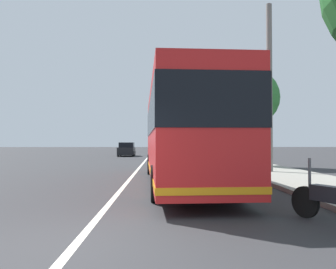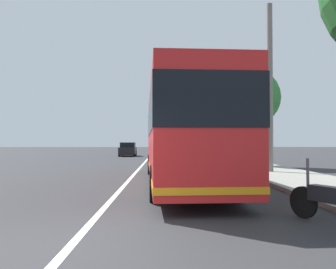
% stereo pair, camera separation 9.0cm
% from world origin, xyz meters
% --- Properties ---
extents(ground_plane, '(220.00, 220.00, 0.00)m').
position_xyz_m(ground_plane, '(0.00, 0.00, 0.00)').
color(ground_plane, '#2D2D30').
extents(sidewalk_curb, '(110.00, 3.60, 0.14)m').
position_xyz_m(sidewalk_curb, '(10.00, -7.20, 0.07)').
color(sidewalk_curb, gray).
rests_on(sidewalk_curb, ground).
extents(lane_divider_line, '(110.00, 0.16, 0.01)m').
position_xyz_m(lane_divider_line, '(10.00, 0.00, 0.00)').
color(lane_divider_line, silver).
rests_on(lane_divider_line, ground).
extents(coach_bus, '(12.58, 3.11, 3.59)m').
position_xyz_m(coach_bus, '(8.09, -2.16, 2.06)').
color(coach_bus, red).
rests_on(coach_bus, ground).
extents(car_ahead_same_lane, '(4.73, 1.94, 1.49)m').
position_xyz_m(car_ahead_same_lane, '(30.91, -1.99, 0.70)').
color(car_ahead_same_lane, navy).
rests_on(car_ahead_same_lane, ground).
extents(car_side_street, '(4.29, 1.88, 1.57)m').
position_xyz_m(car_side_street, '(44.07, -2.60, 0.73)').
color(car_side_street, gray).
rests_on(car_side_street, ground).
extents(car_behind_bus, '(4.22, 1.94, 1.60)m').
position_xyz_m(car_behind_bus, '(34.30, 2.61, 0.76)').
color(car_behind_bus, black).
rests_on(car_behind_bus, ground).
extents(car_far_distant, '(4.56, 2.00, 1.46)m').
position_xyz_m(car_far_distant, '(50.19, -2.42, 0.69)').
color(car_far_distant, black).
rests_on(car_far_distant, ground).
extents(roadside_tree_mid_block, '(3.67, 3.67, 6.38)m').
position_xyz_m(roadside_tree_mid_block, '(16.62, -7.25, 4.51)').
color(roadside_tree_mid_block, brown).
rests_on(roadside_tree_mid_block, ground).
extents(utility_pole, '(0.29, 0.29, 8.74)m').
position_xyz_m(utility_pole, '(11.90, -6.93, 4.37)').
color(utility_pole, slate).
rests_on(utility_pole, ground).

